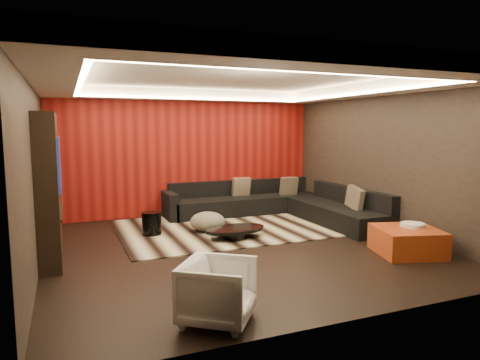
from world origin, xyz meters
name	(u,v)px	position (x,y,z in m)	size (l,w,h in m)	color
floor	(237,248)	(0.00, 0.00, -0.01)	(6.00, 6.00, 0.02)	black
ceiling	(237,76)	(0.00, 0.00, 2.81)	(6.00, 6.00, 0.02)	silver
wall_back	(188,154)	(0.00, 3.01, 1.40)	(6.00, 0.02, 2.80)	black
wall_left	(33,171)	(-3.01, 0.00, 1.40)	(0.02, 6.00, 2.80)	black
wall_right	(384,159)	(3.01, 0.00, 1.40)	(0.02, 6.00, 2.80)	black
red_feature_wall	(188,154)	(0.00, 2.97, 1.40)	(5.98, 0.05, 2.78)	#6B0C0A
soffit_back	(191,95)	(0.00, 2.70, 2.69)	(6.00, 0.60, 0.22)	silver
soffit_front	(336,58)	(0.00, -2.70, 2.69)	(6.00, 0.60, 0.22)	silver
soffit_left	(53,76)	(-2.70, 0.00, 2.69)	(0.60, 4.80, 0.22)	silver
soffit_right	(373,89)	(2.70, 0.00, 2.69)	(0.60, 4.80, 0.22)	silver
cove_back	(195,98)	(0.00, 2.36, 2.60)	(4.80, 0.08, 0.04)	#FFD899
cove_front	(317,71)	(0.00, -2.36, 2.60)	(4.80, 0.08, 0.04)	#FFD899
cove_left	(80,83)	(-2.36, 0.00, 2.60)	(0.08, 4.80, 0.04)	#FFD899
cove_right	(358,94)	(2.36, 0.00, 2.60)	(0.08, 4.80, 0.04)	#FFD899
tv_surround	(49,186)	(-2.85, 0.60, 1.10)	(0.30, 2.00, 2.20)	black
tv_screen	(59,163)	(-2.69, 0.60, 1.45)	(0.04, 1.30, 0.80)	black
tv_shelf	(61,211)	(-2.69, 0.60, 0.70)	(0.04, 1.60, 0.04)	black
rug	(222,228)	(0.23, 1.35, 0.01)	(4.00, 3.00, 0.02)	#C0B38C
coffee_table	(235,233)	(0.17, 0.49, 0.11)	(1.12, 1.12, 0.19)	black
drum_stool	(152,223)	(-1.17, 1.33, 0.23)	(0.36, 0.36, 0.42)	black
striped_pouf	(208,222)	(-0.13, 1.18, 0.20)	(0.67, 0.67, 0.37)	beige
white_side_table	(412,238)	(2.50, -1.32, 0.23)	(0.38, 0.38, 0.47)	white
orange_ottoman	(407,241)	(2.35, -1.38, 0.21)	(0.92, 0.92, 0.41)	#8D3F12
armchair	(218,291)	(-1.21, -2.50, 0.32)	(0.69, 0.71, 0.65)	white
sectional_sofa	(278,206)	(1.73, 1.86, 0.26)	(3.65, 3.50, 0.75)	black
throw_pillows	(292,190)	(2.02, 1.78, 0.62)	(1.71, 2.70, 0.50)	tan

